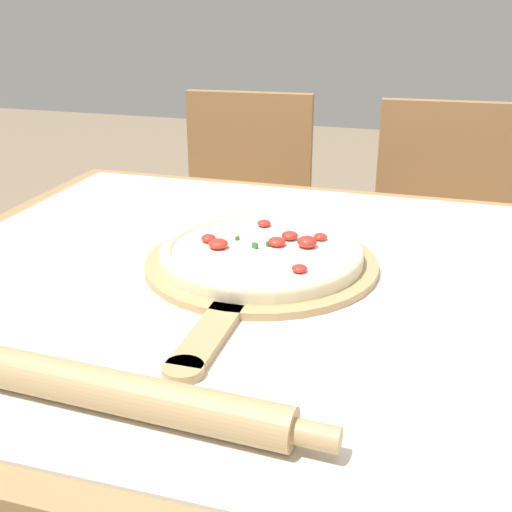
# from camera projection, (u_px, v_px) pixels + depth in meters

# --- Properties ---
(dining_table) EXTENTS (1.13, 1.03, 0.76)m
(dining_table) POSITION_uv_depth(u_px,v_px,m) (249.00, 340.00, 1.04)
(dining_table) COLOR #A87F51
(dining_table) RESTS_ON ground_plane
(towel_cloth) EXTENTS (1.05, 0.95, 0.00)m
(towel_cloth) POSITION_uv_depth(u_px,v_px,m) (249.00, 276.00, 1.00)
(towel_cloth) COLOR silver
(towel_cloth) RESTS_ON dining_table
(pizza_peel) EXTENTS (0.37, 0.54, 0.01)m
(pizza_peel) POSITION_uv_depth(u_px,v_px,m) (258.00, 267.00, 1.01)
(pizza_peel) COLOR tan
(pizza_peel) RESTS_ON towel_cloth
(pizza) EXTENTS (0.32, 0.32, 0.04)m
(pizza) POSITION_uv_depth(u_px,v_px,m) (262.00, 252.00, 1.02)
(pizza) COLOR beige
(pizza) RESTS_ON pizza_peel
(rolling_pin) EXTENTS (0.46, 0.06, 0.05)m
(rolling_pin) POSITION_uv_depth(u_px,v_px,m) (121.00, 393.00, 0.67)
(rolling_pin) COLOR tan
(rolling_pin) RESTS_ON towel_cloth
(chair_left) EXTENTS (0.43, 0.43, 0.90)m
(chair_left) POSITION_uv_depth(u_px,v_px,m) (243.00, 224.00, 1.94)
(chair_left) COLOR #A37547
(chair_left) RESTS_ON ground_plane
(chair_right) EXTENTS (0.42, 0.42, 0.90)m
(chair_right) POSITION_uv_depth(u_px,v_px,m) (440.00, 243.00, 1.79)
(chair_right) COLOR #A37547
(chair_right) RESTS_ON ground_plane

